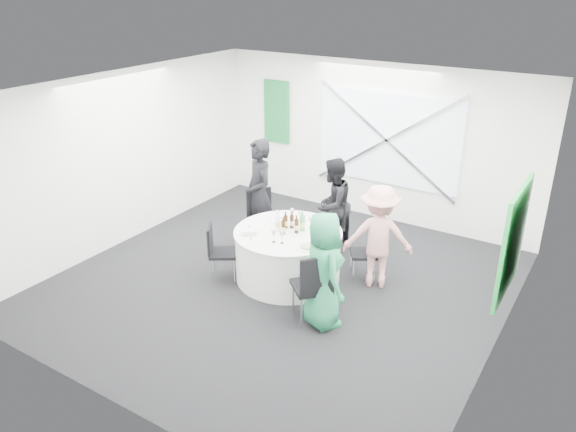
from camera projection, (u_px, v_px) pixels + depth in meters
The scene contains 46 objects.
floor at pixel (281, 283), 8.17m from camera, with size 6.00×6.00×0.00m, color black.
ceiling at pixel (280, 90), 7.05m from camera, with size 6.00×6.00×0.00m, color silver.
wall_back at pixel (372, 142), 9.94m from camera, with size 6.00×6.00×0.00m, color white.
wall_front at pixel (107, 292), 5.29m from camera, with size 6.00×6.00×0.00m, color white.
wall_left at pixel (125, 158), 9.08m from camera, with size 6.00×6.00×0.00m, color white.
wall_right at pixel (509, 247), 6.14m from camera, with size 6.00×6.00×0.00m, color white.
window_panel at pixel (388, 139), 9.72m from camera, with size 2.60×0.03×1.60m, color silver.
window_brace_a at pixel (387, 140), 9.69m from camera, with size 0.05×0.05×3.16m, color silver.
window_brace_b at pixel (387, 140), 9.69m from camera, with size 0.05×0.05×3.16m, color silver.
green_banner at pixel (276, 112), 10.76m from camera, with size 0.55×0.04×1.20m, color #156C2D.
green_sign at pixel (513, 242), 6.72m from camera, with size 0.05×1.20×1.40m, color green.
banquet_table at pixel (288, 255), 8.18m from camera, with size 1.56×1.56×0.76m.
chair_back at pixel (331, 224), 8.89m from camera, with size 0.43×0.44×0.86m.
chair_back_left at pixel (261, 214), 9.06m from camera, with size 0.62×0.62×0.97m.
chair_back_right at pixel (369, 249), 8.15m from camera, with size 0.52×0.51×0.82m.
chair_front_right at pixel (314, 283), 7.01m from camera, with size 0.65×0.65×1.01m.
chair_front_left at pixel (218, 248), 8.13m from camera, with size 0.53×0.53×0.85m.
person_man_back_left at pixel (259, 194), 8.96m from camera, with size 0.66×0.43×1.81m, color black.
person_man_back at pixel (332, 205), 8.92m from camera, with size 0.75×0.41×1.53m, color black.
person_woman_pink at pixel (378, 237), 7.86m from camera, with size 0.98×0.46×1.52m, color pink.
person_woman_green at pixel (323, 270), 6.97m from camera, with size 0.75×0.49×1.53m, color #248758.
plate_back at pixel (302, 217), 8.46m from camera, with size 0.26×0.26×0.01m.
plate_back_left at pixel (276, 216), 8.49m from camera, with size 0.28×0.28×0.01m.
plate_back_right at pixel (327, 232), 7.96m from camera, with size 0.28×0.28×0.04m.
plate_front_right at pixel (308, 247), 7.53m from camera, with size 0.29×0.29×0.04m.
plate_front_left at pixel (251, 232), 8.00m from camera, with size 0.28×0.28×0.01m.
napkin at pixel (250, 232), 7.92m from camera, with size 0.20×0.13×0.05m, color white.
beer_bottle_a at pixel (286, 222), 8.10m from camera, with size 0.06×0.06×0.25m.
beer_bottle_b at pixel (292, 222), 8.10m from camera, with size 0.06×0.06×0.25m.
beer_bottle_c at pixel (296, 226), 7.94m from camera, with size 0.06×0.06×0.27m.
beer_bottle_d at pixel (283, 228), 7.91m from camera, with size 0.06×0.06×0.25m.
green_water_bottle at pixel (302, 223), 8.01m from camera, with size 0.08×0.08×0.29m.
clear_water_bottle at pixel (278, 223), 8.01m from camera, with size 0.08×0.08×0.30m.
wine_glass_a at pixel (301, 215), 8.25m from camera, with size 0.07×0.07×0.17m.
wine_glass_b at pixel (318, 224), 7.95m from camera, with size 0.07×0.07×0.17m.
wine_glass_c at pixel (274, 234), 7.66m from camera, with size 0.07×0.07×0.17m.
wine_glass_d at pixel (292, 212), 8.36m from camera, with size 0.07×0.07×0.17m.
wine_glass_e at pixel (277, 214), 8.29m from camera, with size 0.07×0.07×0.17m.
wine_glass_f at pixel (311, 220), 8.07m from camera, with size 0.07×0.07×0.17m.
wine_glass_g at pixel (282, 235), 7.63m from camera, with size 0.07×0.07×0.17m.
fork_a at pixel (249, 228), 8.13m from camera, with size 0.01×0.15×0.01m, color silver.
knife_a at pixel (251, 239), 7.79m from camera, with size 0.01×0.15×0.01m, color silver.
fork_b at pixel (316, 220), 8.39m from camera, with size 0.01×0.15×0.01m, color silver.
knife_b at pixel (298, 216), 8.53m from camera, with size 0.01×0.15×0.01m, color silver.
fork_c at pixel (325, 239), 7.80m from camera, with size 0.01×0.15×0.01m, color silver.
knife_c at pixel (327, 228), 8.11m from camera, with size 0.01×0.15×0.01m, color silver.
Camera 1 is at (3.88, -5.94, 4.17)m, focal length 35.00 mm.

